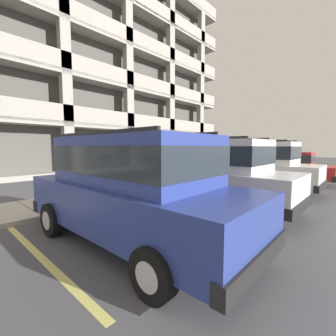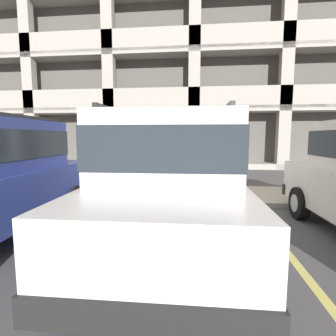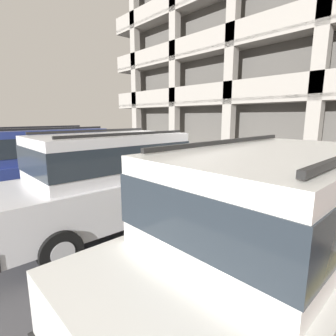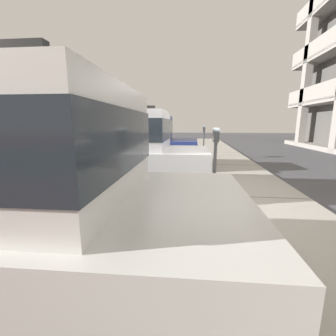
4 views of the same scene
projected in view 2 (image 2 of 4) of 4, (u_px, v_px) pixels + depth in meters
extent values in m
cube|color=#4C4C51|center=(187.00, 210.00, 6.26)|extent=(80.00, 80.00, 0.10)
cube|color=#ADA89E|center=(189.00, 194.00, 7.53)|extent=(40.00, 2.20, 0.12)
cube|color=#606060|center=(57.00, 189.00, 7.95)|extent=(0.03, 2.16, 0.00)
cube|color=#606060|center=(189.00, 192.00, 7.52)|extent=(0.03, 2.16, 0.00)
cube|color=#DBD16B|center=(104.00, 225.00, 5.04)|extent=(0.12, 4.80, 0.01)
cube|color=#DBD16B|center=(271.00, 231.00, 4.71)|extent=(0.12, 4.80, 0.01)
cube|color=silver|center=(173.00, 199.00, 4.08)|extent=(1.89, 4.72, 0.80)
cube|color=silver|center=(172.00, 146.00, 3.93)|extent=(1.65, 2.93, 0.84)
cube|color=#232B33|center=(172.00, 145.00, 3.93)|extent=(1.68, 2.96, 0.46)
cube|color=black|center=(180.00, 188.00, 6.39)|extent=(1.88, 0.18, 0.24)
cube|color=black|center=(146.00, 315.00, 1.83)|extent=(1.88, 0.18, 0.24)
cube|color=silver|center=(204.00, 173.00, 6.34)|extent=(0.24, 0.03, 0.14)
cube|color=silver|center=(157.00, 173.00, 6.45)|extent=(0.24, 0.03, 0.14)
cylinder|color=black|center=(221.00, 202.00, 5.48)|extent=(0.21, 0.66, 0.66)
cylinder|color=#B2B2B7|center=(221.00, 202.00, 5.48)|extent=(0.22, 0.37, 0.36)
cylinder|color=black|center=(136.00, 200.00, 5.65)|extent=(0.21, 0.66, 0.66)
cylinder|color=#B2B2B7|center=(136.00, 200.00, 5.65)|extent=(0.22, 0.37, 0.36)
cylinder|color=black|center=(251.00, 274.00, 2.60)|extent=(0.21, 0.66, 0.66)
cylinder|color=#B2B2B7|center=(251.00, 274.00, 2.60)|extent=(0.22, 0.37, 0.36)
cylinder|color=black|center=(77.00, 266.00, 2.77)|extent=(0.21, 0.66, 0.66)
cylinder|color=#B2B2B7|center=(77.00, 266.00, 2.77)|extent=(0.22, 0.37, 0.36)
cube|color=black|center=(220.00, 115.00, 3.81)|extent=(0.08, 2.62, 0.05)
cube|color=black|center=(127.00, 115.00, 3.94)|extent=(0.08, 2.62, 0.05)
cube|color=black|center=(55.00, 187.00, 6.49)|extent=(1.88, 0.20, 0.24)
cube|color=silver|center=(77.00, 173.00, 6.45)|extent=(0.24, 0.03, 0.14)
cube|color=silver|center=(33.00, 172.00, 6.54)|extent=(0.24, 0.03, 0.14)
cylinder|color=black|center=(75.00, 201.00, 5.58)|extent=(0.21, 0.66, 0.66)
cylinder|color=#B2B2B7|center=(75.00, 201.00, 5.58)|extent=(0.23, 0.37, 0.36)
cube|color=black|center=(12.00, 115.00, 3.91)|extent=(0.10, 2.62, 0.05)
cube|color=black|center=(324.00, 190.00, 6.15)|extent=(1.88, 0.21, 0.24)
cube|color=silver|center=(299.00, 174.00, 6.21)|extent=(0.24, 0.04, 0.14)
cylinder|color=black|center=(299.00, 203.00, 5.40)|extent=(0.22, 0.66, 0.66)
cylinder|color=#B2B2B7|center=(299.00, 203.00, 5.40)|extent=(0.23, 0.37, 0.36)
cylinder|color=#595B60|center=(185.00, 177.00, 6.53)|extent=(0.07, 0.07, 1.14)
cube|color=#595B60|center=(186.00, 153.00, 6.46)|extent=(0.28, 0.06, 0.06)
cube|color=#424447|center=(182.00, 148.00, 6.45)|extent=(0.15, 0.11, 0.22)
cylinder|color=#8C99A3|center=(182.00, 143.00, 6.44)|extent=(0.15, 0.11, 0.15)
cube|color=#B7B293|center=(182.00, 149.00, 6.40)|extent=(0.08, 0.01, 0.08)
cube|color=#424447|center=(190.00, 148.00, 6.43)|extent=(0.15, 0.11, 0.22)
cylinder|color=#8C99A3|center=(190.00, 143.00, 6.41)|extent=(0.15, 0.11, 0.15)
cube|color=#B7B293|center=(190.00, 149.00, 6.37)|extent=(0.08, 0.01, 0.08)
cube|color=#54514D|center=(195.00, 54.00, 18.54)|extent=(31.36, 8.80, 15.00)
cube|color=gray|center=(194.00, 158.00, 18.82)|extent=(32.00, 10.00, 0.30)
cube|color=gray|center=(195.00, 116.00, 18.46)|extent=(32.00, 10.00, 0.30)
cube|color=gray|center=(194.00, 98.00, 13.56)|extent=(32.00, 0.20, 1.10)
cube|color=gray|center=(195.00, 72.00, 18.11)|extent=(32.00, 10.00, 0.30)
cube|color=gray|center=(195.00, 37.00, 13.21)|extent=(32.00, 0.20, 1.10)
cube|color=gray|center=(196.00, 26.00, 17.76)|extent=(32.00, 10.00, 0.30)
cube|color=gray|center=(26.00, 30.00, 14.24)|extent=(0.60, 0.50, 15.00)
cube|color=gray|center=(108.00, 26.00, 13.75)|extent=(0.60, 0.50, 15.00)
cube|color=gray|center=(195.00, 22.00, 13.26)|extent=(0.60, 0.50, 15.00)
cube|color=gray|center=(289.00, 17.00, 12.77)|extent=(0.60, 0.50, 15.00)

